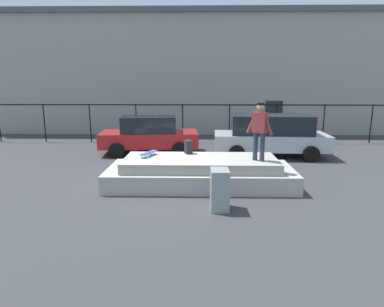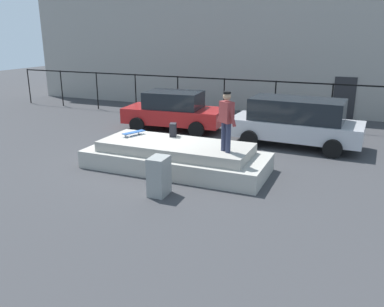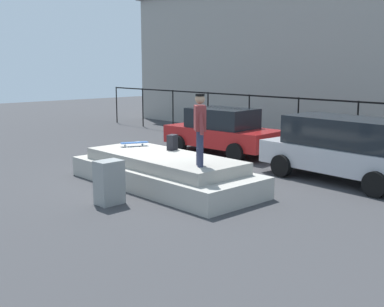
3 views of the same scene
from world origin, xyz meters
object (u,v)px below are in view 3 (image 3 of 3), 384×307
Objects in this scene: backpack at (172,142)px; car_red_sedan_near at (222,131)px; utility_box at (109,182)px; skateboarder at (200,125)px; car_silver_hatchback_mid at (346,148)px; skateboard at (134,143)px.

car_red_sedan_near reaches higher than backpack.
backpack is at bearing 106.20° from utility_box.
car_red_sedan_near is at bearing 129.00° from skateboarder.
car_red_sedan_near is 0.91× the size of car_silver_hatchback_mid.
skateboarder is at bearing -51.00° from car_red_sedan_near.
backpack is 0.09× the size of car_silver_hatchback_mid.
car_red_sedan_near is (-1.84, 3.91, -0.21)m from backpack.
skateboard is at bearing 90.44° from backpack.
car_silver_hatchback_mid is (5.17, -0.50, 0.09)m from car_red_sedan_near.
skateboard is at bearing 171.02° from skateboarder.
skateboard is 1.90× the size of backpack.
car_silver_hatchback_mid is 4.66× the size of utility_box.
car_silver_hatchback_mid is at bearing 73.92° from skateboarder.
skateboard is 5.93m from car_silver_hatchback_mid.
car_silver_hatchback_mid is (1.25, 4.34, -0.87)m from skateboarder.
utility_box is (2.70, -6.54, -0.33)m from car_red_sedan_near.
skateboard is 3.06m from utility_box.
skateboarder is at bearing -8.98° from skateboard.
car_silver_hatchback_mid reaches higher than car_red_sedan_near.
skateboarder reaches higher than car_red_sedan_near.
skateboarder reaches higher than backpack.
backpack is (-2.08, 0.93, -0.75)m from skateboarder.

